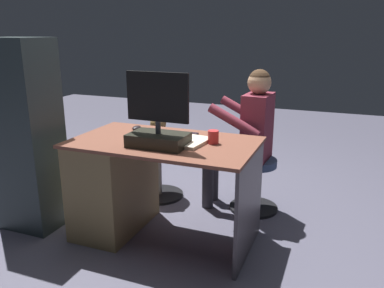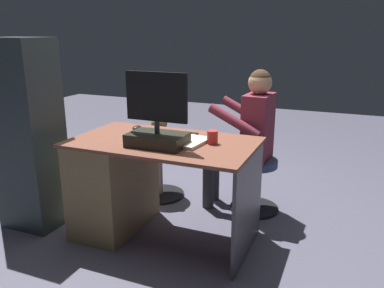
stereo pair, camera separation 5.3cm
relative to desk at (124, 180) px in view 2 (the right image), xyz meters
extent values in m
plane|color=#58576A|center=(-0.34, -0.36, -0.40)|extent=(10.00, 10.00, 0.00)
cube|color=brown|center=(-0.34, 0.00, 0.34)|extent=(1.31, 0.76, 0.02)
cube|color=olive|center=(0.09, 0.00, -0.04)|extent=(0.42, 0.70, 0.73)
cube|color=#4C4449|center=(-0.97, 0.00, -0.04)|extent=(0.02, 0.68, 0.73)
cube|color=black|center=(-0.36, 0.13, 0.40)|extent=(0.39, 0.24, 0.09)
cylinder|color=#333338|center=(-0.36, 0.13, 0.48)|extent=(0.04, 0.04, 0.08)
cube|color=black|center=(-0.36, 0.13, 0.69)|extent=(0.44, 0.02, 0.33)
cube|color=#19598C|center=(-0.36, 0.12, 0.69)|extent=(0.40, 0.00, 0.29)
cube|color=black|center=(-0.31, -0.17, 0.36)|extent=(0.42, 0.14, 0.02)
ellipsoid|color=black|center=(-0.02, -0.20, 0.37)|extent=(0.06, 0.10, 0.04)
cylinder|color=red|center=(-0.69, -0.07, 0.40)|extent=(0.08, 0.08, 0.09)
cube|color=black|center=(-0.09, -0.01, 0.36)|extent=(0.11, 0.15, 0.02)
cube|color=beige|center=(-0.54, -0.01, 0.37)|extent=(0.26, 0.32, 0.02)
cylinder|color=black|center=(0.03, -0.66, -0.39)|extent=(0.44, 0.44, 0.03)
cylinder|color=gray|center=(0.03, -0.66, -0.19)|extent=(0.04, 0.04, 0.37)
cylinder|color=maroon|center=(0.03, -0.66, 0.03)|extent=(0.37, 0.37, 0.06)
ellipsoid|color=olive|center=(0.03, -0.66, 0.15)|extent=(0.17, 0.15, 0.18)
sphere|color=olive|center=(0.03, -0.66, 0.30)|extent=(0.14, 0.14, 0.14)
sphere|color=beige|center=(0.03, -0.73, 0.29)|extent=(0.06, 0.06, 0.06)
sphere|color=olive|center=(-0.02, -0.66, 0.35)|extent=(0.06, 0.06, 0.06)
sphere|color=olive|center=(0.08, -0.66, 0.35)|extent=(0.06, 0.06, 0.06)
cylinder|color=olive|center=(-0.05, -0.70, 0.19)|extent=(0.05, 0.14, 0.09)
cylinder|color=olive|center=(0.12, -0.70, 0.19)|extent=(0.05, 0.14, 0.09)
cylinder|color=olive|center=(-0.01, -0.76, 0.09)|extent=(0.06, 0.11, 0.06)
cylinder|color=olive|center=(0.08, -0.76, 0.09)|extent=(0.06, 0.11, 0.06)
cylinder|color=black|center=(-0.85, -0.71, -0.39)|extent=(0.42, 0.42, 0.03)
cylinder|color=gray|center=(-0.85, -0.71, -0.19)|extent=(0.04, 0.04, 0.37)
cylinder|color=#3B4D72|center=(-0.85, -0.71, 0.03)|extent=(0.36, 0.36, 0.06)
cube|color=maroon|center=(-0.85, -0.71, 0.34)|extent=(0.22, 0.33, 0.55)
sphere|color=tan|center=(-0.85, -0.71, 0.70)|extent=(0.19, 0.19, 0.19)
sphere|color=#4C3422|center=(-0.85, -0.71, 0.72)|extent=(0.18, 0.18, 0.18)
cylinder|color=maroon|center=(-0.71, -0.51, 0.42)|extent=(0.44, 0.10, 0.26)
cylinder|color=maroon|center=(-0.69, -0.90, 0.42)|extent=(0.44, 0.10, 0.26)
cylinder|color=#353239|center=(-0.66, -0.62, 0.08)|extent=(0.40, 0.13, 0.11)
cylinder|color=#353239|center=(-0.47, -0.60, -0.17)|extent=(0.10, 0.10, 0.46)
cylinder|color=#353239|center=(-0.65, -0.79, 0.08)|extent=(0.40, 0.13, 0.11)
cylinder|color=#353239|center=(-0.46, -0.78, -0.17)|extent=(0.10, 0.10, 0.46)
cube|color=#2A3435|center=(0.72, 0.19, 0.33)|extent=(0.44, 0.36, 1.46)
camera|label=1|loc=(-1.51, 2.41, 1.11)|focal=36.72mm
camera|label=2|loc=(-1.56, 2.39, 1.11)|focal=36.72mm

